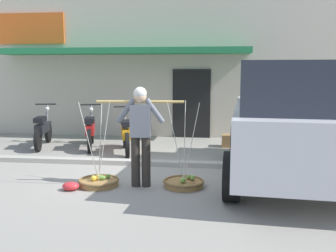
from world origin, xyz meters
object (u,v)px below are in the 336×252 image
parked_truck (289,117)px  plastic_litter_bag (71,186)px  fruit_vendor (141,130)px  motorcycle_nearest_shop (43,130)px  motorcycle_second_in_row (90,130)px  wooden_crate (230,141)px  fruit_basket_right_side (99,181)px  fruit_basket_left_side (184,182)px  motorcycle_third_in_row (126,134)px

parked_truck → plastic_litter_bag: size_ratio=17.62×
fruit_vendor → plastic_litter_bag: fruit_vendor is taller
fruit_vendor → motorcycle_nearest_shop: fruit_vendor is taller
motorcycle_second_in_row → wooden_crate: bearing=9.3°
motorcycle_nearest_shop → fruit_basket_right_side: bearing=-52.1°
parked_truck → motorcycle_nearest_shop: bearing=158.3°
motorcycle_second_in_row → parked_truck: (4.46, -2.29, 0.68)m
fruit_basket_left_side → motorcycle_second_in_row: 4.01m
fruit_vendor → motorcycle_second_in_row: (-1.89, 3.07, -0.52)m
fruit_vendor → fruit_basket_left_side: (0.73, 0.06, -0.90)m
fruit_basket_right_side → motorcycle_third_in_row: size_ratio=0.82×
motorcycle_nearest_shop → wooden_crate: motorcycle_nearest_shop is taller
motorcycle_third_in_row → fruit_basket_right_side: bearing=-87.0°
fruit_vendor → fruit_basket_right_side: bearing=-175.6°
fruit_basket_left_side → plastic_litter_bag: 1.89m
plastic_litter_bag → fruit_vendor: bearing=18.2°
motorcycle_nearest_shop → plastic_litter_bag: motorcycle_nearest_shop is taller
plastic_litter_bag → motorcycle_third_in_row: bearing=85.3°
motorcycle_second_in_row → fruit_basket_right_side: bearing=-69.6°
fruit_basket_left_side → fruit_basket_right_side: 1.46m
wooden_crate → fruit_basket_right_side: bearing=-122.7°
fruit_basket_left_side → motorcycle_second_in_row: bearing=131.0°
motorcycle_second_in_row → plastic_litter_bag: motorcycle_second_in_row is taller
fruit_basket_right_side → parked_truck: 3.56m
motorcycle_third_in_row → plastic_litter_bag: (-0.25, -2.98, -0.38)m
motorcycle_nearest_shop → plastic_litter_bag: size_ratio=6.40×
motorcycle_nearest_shop → wooden_crate: (4.81, 0.60, -0.29)m
plastic_litter_bag → parked_truck: bearing=17.3°
fruit_vendor → motorcycle_nearest_shop: (-3.15, 3.05, -0.52)m
motorcycle_nearest_shop → motorcycle_second_in_row: bearing=0.7°
fruit_basket_right_side → plastic_litter_bag: bearing=-141.1°
fruit_basket_right_side → motorcycle_third_in_row: 2.70m
motorcycle_second_in_row → plastic_litter_bag: (0.78, -3.44, -0.38)m
wooden_crate → motorcycle_nearest_shop: bearing=-172.9°
motorcycle_nearest_shop → fruit_basket_left_side: bearing=-37.6°
fruit_vendor → motorcycle_third_in_row: 2.80m
parked_truck → motorcycle_third_in_row: bearing=151.8°
fruit_vendor → plastic_litter_bag: bearing=-161.8°
fruit_basket_right_side → wooden_crate: 4.41m
motorcycle_nearest_shop → wooden_crate: bearing=7.1°
plastic_litter_bag → fruit_basket_right_side: bearing=38.9°
fruit_basket_right_side → motorcycle_nearest_shop: 3.96m
fruit_basket_left_side → parked_truck: 2.24m
motorcycle_third_in_row → wooden_crate: motorcycle_third_in_row is taller
motorcycle_second_in_row → wooden_crate: motorcycle_second_in_row is taller
motorcycle_nearest_shop → motorcycle_second_in_row: 1.26m
fruit_basket_left_side → motorcycle_third_in_row: 3.04m
motorcycle_second_in_row → wooden_crate: (3.55, 0.58, -0.29)m
wooden_crate → fruit_vendor: bearing=-114.4°
motorcycle_third_in_row → wooden_crate: size_ratio=4.03×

